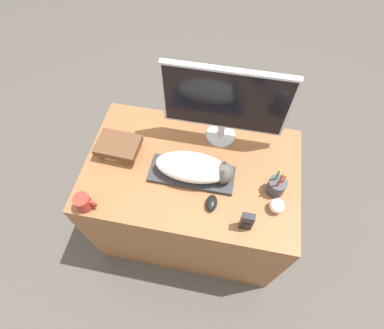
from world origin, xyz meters
TOP-DOWN VIEW (x-y plane):
  - ground_plane at (0.00, 0.00)m, footprint 12.00×12.00m
  - desk at (0.00, 0.35)m, footprint 1.10×0.70m
  - keyboard at (0.01, 0.31)m, footprint 0.42×0.16m
  - cat at (0.03, 0.31)m, footprint 0.38×0.16m
  - monitor at (0.12, 0.58)m, footprint 0.60×0.16m
  - computer_mouse at (0.13, 0.17)m, footprint 0.05×0.09m
  - coffee_mug at (-0.45, 0.05)m, footprint 0.10×0.08m
  - pen_cup at (0.42, 0.30)m, footprint 0.09×0.09m
  - baseball at (0.43, 0.21)m, footprint 0.07×0.07m
  - phone at (0.30, 0.09)m, footprint 0.06×0.03m
  - book_stack at (-0.38, 0.38)m, footprint 0.22×0.17m

SIDE VIEW (x-z plane):
  - ground_plane at x=0.00m, z-range 0.00..0.00m
  - desk at x=0.00m, z-range 0.00..0.76m
  - keyboard at x=0.01m, z-range 0.76..0.78m
  - computer_mouse at x=0.13m, z-range 0.76..0.79m
  - baseball at x=0.43m, z-range 0.76..0.83m
  - coffee_mug at x=-0.45m, z-range 0.76..0.84m
  - book_stack at x=-0.38m, z-range 0.76..0.84m
  - pen_cup at x=0.42m, z-range 0.71..0.89m
  - phone at x=0.30m, z-range 0.75..0.88m
  - cat at x=0.03m, z-range 0.78..0.90m
  - monitor at x=0.12m, z-range 0.79..1.25m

